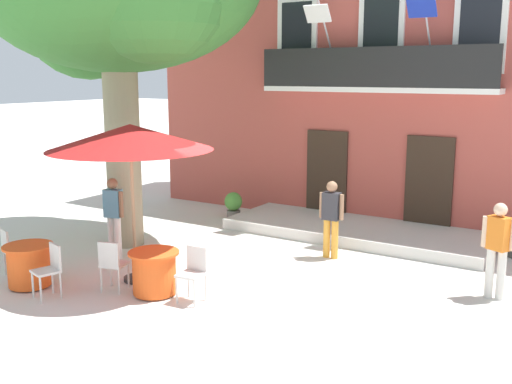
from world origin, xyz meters
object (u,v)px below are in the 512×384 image
(cafe_chair_near_tree_1, at_px, (194,270))
(ground_planter_left, at_px, (233,204))
(pedestrian_by_tree, at_px, (498,245))
(cafe_chair_middle_1, at_px, (50,267))
(cafe_table_near_tree, at_px, (154,272))
(cafe_umbrella, at_px, (130,138))
(cafe_chair_near_tree_0, at_px, (112,262))
(pedestrian_near_entrance, at_px, (331,215))
(cafe_chair_middle_0, at_px, (11,249))
(cafe_table_middle, at_px, (29,265))
(pedestrian_mid_plaza, at_px, (114,214))

(cafe_chair_near_tree_1, xyz_separation_m, ground_planter_left, (-2.63, 5.07, -0.14))
(ground_planter_left, distance_m, pedestrian_by_tree, 7.25)
(cafe_chair_middle_1, bearing_deg, pedestrian_by_tree, 31.50)
(cafe_table_near_tree, height_order, cafe_umbrella, cafe_umbrella)
(cafe_chair_near_tree_0, relative_size, pedestrian_near_entrance, 0.57)
(cafe_chair_middle_0, height_order, cafe_umbrella, cafe_umbrella)
(cafe_table_middle, xyz_separation_m, cafe_chair_middle_0, (-0.73, 0.19, 0.14))
(cafe_table_near_tree, bearing_deg, cafe_umbrella, 155.76)
(cafe_chair_near_tree_1, relative_size, pedestrian_mid_plaza, 0.55)
(cafe_chair_near_tree_1, bearing_deg, cafe_table_middle, -160.80)
(cafe_chair_middle_1, bearing_deg, cafe_table_near_tree, 36.10)
(cafe_chair_middle_1, height_order, ground_planter_left, cafe_chair_middle_1)
(cafe_chair_middle_1, relative_size, ground_planter_left, 1.30)
(cafe_chair_near_tree_1, xyz_separation_m, pedestrian_mid_plaza, (-2.76, 0.97, 0.41))
(cafe_chair_near_tree_0, relative_size, cafe_chair_middle_0, 1.00)
(cafe_chair_near_tree_0, height_order, cafe_chair_near_tree_1, same)
(cafe_table_middle, height_order, cafe_chair_middle_0, cafe_chair_middle_0)
(cafe_chair_middle_0, bearing_deg, cafe_chair_near_tree_0, 10.45)
(cafe_table_middle, relative_size, pedestrian_by_tree, 0.53)
(cafe_chair_middle_0, bearing_deg, cafe_umbrella, 25.75)
(cafe_chair_middle_1, bearing_deg, cafe_chair_near_tree_0, 46.48)
(cafe_umbrella, relative_size, pedestrian_mid_plaza, 1.74)
(cafe_chair_near_tree_1, bearing_deg, cafe_chair_middle_0, -167.28)
(cafe_chair_near_tree_1, distance_m, cafe_chair_middle_1, 2.43)
(cafe_table_middle, bearing_deg, pedestrian_near_entrance, 48.86)
(cafe_table_near_tree, distance_m, pedestrian_near_entrance, 3.89)
(cafe_table_middle, distance_m, pedestrian_near_entrance, 5.80)
(cafe_chair_near_tree_1, bearing_deg, pedestrian_by_tree, 33.07)
(cafe_table_near_tree, height_order, cafe_chair_near_tree_0, cafe_chair_near_tree_0)
(cafe_chair_near_tree_0, relative_size, cafe_chair_near_tree_1, 1.00)
(cafe_chair_near_tree_1, height_order, cafe_table_middle, cafe_chair_near_tree_1)
(cafe_umbrella, relative_size, pedestrian_by_tree, 1.77)
(cafe_chair_middle_0, height_order, cafe_chair_middle_1, same)
(cafe_table_near_tree, distance_m, cafe_umbrella, 2.37)
(cafe_table_near_tree, bearing_deg, cafe_chair_middle_0, -166.59)
(cafe_chair_near_tree_1, relative_size, pedestrian_near_entrance, 0.57)
(pedestrian_mid_plaza, distance_m, pedestrian_by_tree, 7.20)
(cafe_chair_near_tree_0, relative_size, pedestrian_mid_plaza, 0.55)
(cafe_umbrella, distance_m, pedestrian_near_entrance, 4.32)
(cafe_chair_near_tree_0, height_order, cafe_chair_middle_1, same)
(cafe_chair_near_tree_1, relative_size, cafe_table_middle, 1.05)
(cafe_table_middle, bearing_deg, cafe_chair_middle_1, -11.18)
(cafe_umbrella, distance_m, ground_planter_left, 5.47)
(cafe_chair_near_tree_1, height_order, cafe_umbrella, cafe_umbrella)
(cafe_chair_middle_1, distance_m, ground_planter_left, 6.24)
(cafe_chair_near_tree_0, height_order, pedestrian_mid_plaza, pedestrian_mid_plaza)
(cafe_chair_near_tree_1, bearing_deg, cafe_table_near_tree, -169.98)
(cafe_chair_near_tree_0, height_order, cafe_umbrella, cafe_umbrella)
(cafe_table_near_tree, distance_m, pedestrian_mid_plaza, 2.37)
(cafe_chair_near_tree_0, bearing_deg, cafe_chair_middle_0, -169.55)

